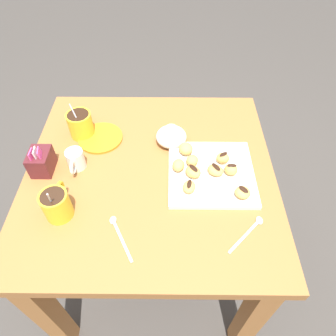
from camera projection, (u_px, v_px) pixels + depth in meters
ground_plane at (156, 261)px, 1.62m from camera, size 8.00×8.00×0.00m
dining_table at (152, 194)px, 1.18m from camera, size 0.84×0.86×0.73m
pastry_plate_square at (211, 173)px, 1.05m from camera, size 0.29×0.29×0.02m
coffee_mug_yellow_left at (56, 204)px, 0.91m from camera, size 0.12×0.08×0.15m
coffee_mug_yellow_right at (81, 123)px, 1.15m from camera, size 0.13×0.09×0.15m
cream_pitcher_white at (75, 159)px, 1.05m from camera, size 0.10×0.06×0.07m
sugar_caddy at (41, 161)px, 1.04m from camera, size 0.09×0.07×0.11m
ice_cream_bowl at (171, 136)px, 1.13m from camera, size 0.11×0.11×0.08m
saucer_orange_left at (100, 138)px, 1.17m from camera, size 0.17×0.17×0.01m
loose_spoon_near_saucer at (250, 230)px, 0.91m from camera, size 0.12×0.12×0.01m
loose_spoon_by_plate at (119, 233)px, 0.90m from camera, size 0.15×0.08×0.01m
beignet_0 at (189, 187)px, 0.98m from camera, size 0.06×0.05×0.03m
chocolate_drizzle_0 at (189, 184)px, 0.97m from camera, size 0.04×0.02×0.00m
beignet_1 at (193, 172)px, 1.02m from camera, size 0.07×0.07×0.04m
chocolate_drizzle_1 at (194, 168)px, 1.01m from camera, size 0.04×0.04×0.00m
beignet_2 at (223, 158)px, 1.06m from camera, size 0.05×0.05×0.04m
chocolate_drizzle_2 at (224, 154)px, 1.05m from camera, size 0.03×0.03×0.00m
beignet_3 at (216, 170)px, 1.03m from camera, size 0.07×0.07×0.03m
chocolate_drizzle_3 at (216, 167)px, 1.01m from camera, size 0.04×0.03×0.00m
beignet_4 at (192, 160)px, 1.05m from camera, size 0.06×0.06×0.03m
beignet_5 at (186, 149)px, 1.09m from camera, size 0.06×0.06×0.04m
beignet_6 at (243, 193)px, 0.97m from camera, size 0.06×0.06×0.03m
chocolate_drizzle_6 at (244, 189)px, 0.95m from camera, size 0.04×0.04×0.00m
beignet_7 at (231, 170)px, 1.02m from camera, size 0.06×0.06×0.04m
chocolate_drizzle_7 at (232, 165)px, 1.01m from camera, size 0.01×0.03×0.00m
beignet_8 at (178, 165)px, 1.04m from camera, size 0.06×0.05×0.04m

